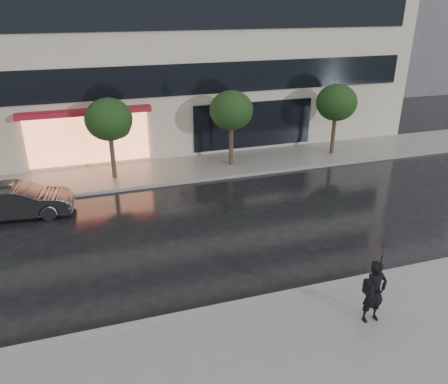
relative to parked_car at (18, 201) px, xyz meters
name	(u,v)px	position (x,y,z in m)	size (l,w,h in m)	color
ground	(242,284)	(6.99, -7.07, -0.69)	(120.00, 120.00, 0.00)	black
sidewalk_near	(287,357)	(6.99, -10.32, -0.63)	(60.00, 4.50, 0.12)	slate
sidewalk_far	(174,170)	(6.99, 3.18, -0.63)	(60.00, 3.50, 0.12)	slate
curb_near	(253,301)	(6.99, -8.07, -0.62)	(60.00, 0.25, 0.14)	gray
curb_far	(182,182)	(6.99, 1.43, -0.62)	(60.00, 0.25, 0.14)	gray
bg_building_right	(399,1)	(32.99, 20.93, 7.31)	(12.00, 12.00, 16.00)	#4C4C54
tree_mid_west	(110,121)	(4.05, 2.96, 2.24)	(2.20, 2.20, 3.99)	#33261C
tree_mid_east	(232,112)	(10.05, 2.96, 2.24)	(2.20, 2.20, 3.99)	#33261C
tree_far_east	(337,104)	(16.05, 2.96, 2.24)	(2.20, 2.20, 3.99)	#33261C
parked_car	(18,201)	(0.00, 0.00, 0.00)	(1.45, 4.16, 1.37)	black
pedestrian_with_umbrella	(379,272)	(9.74, -9.80, 0.96)	(0.90, 0.92, 2.44)	black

